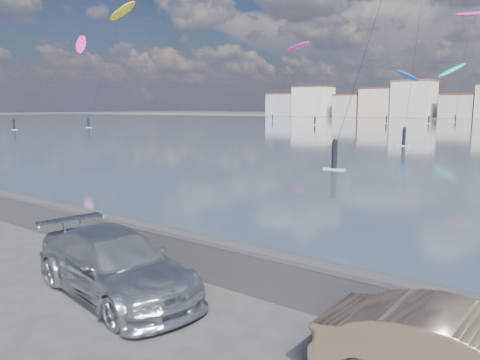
# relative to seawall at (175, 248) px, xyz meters

# --- Properties ---
(ground) EXTENTS (700.00, 700.00, 0.00)m
(ground) POSITION_rel_seawall_xyz_m (0.00, -2.70, -0.58)
(ground) COLOR #333335
(ground) RESTS_ON ground
(seawall) EXTENTS (400.00, 0.36, 1.08)m
(seawall) POSITION_rel_seawall_xyz_m (0.00, 0.00, 0.00)
(seawall) COLOR #28282B
(seawall) RESTS_ON ground
(car_silver) EXTENTS (4.98, 2.68, 1.37)m
(car_silver) POSITION_rel_seawall_xyz_m (0.07, -1.86, 0.10)
(car_silver) COLOR silver
(car_silver) RESTS_ON ground
(kitesurfer_3) EXTENTS (10.31, 13.16, 24.43)m
(kitesurfer_3) POSITION_rel_seawall_xyz_m (-69.69, 123.12, 21.96)
(kitesurfer_3) COLOR #E5338C
(kitesurfer_3) RESTS_ON ground
(kitesurfer_5) EXTENTS (7.03, 15.32, 15.79)m
(kitesurfer_5) POSITION_rel_seawall_xyz_m (-23.80, 123.39, 12.65)
(kitesurfer_5) COLOR #19BFBF
(kitesurfer_5) RESTS_ON ground
(kitesurfer_8) EXTENTS (10.41, 9.70, 31.06)m
(kitesurfer_8) POSITION_rel_seawall_xyz_m (-23.17, 138.27, 28.75)
(kitesurfer_8) COLOR #E5338C
(kitesurfer_8) RESTS_ON ground
(kitesurfer_11) EXTENTS (5.46, 11.51, 13.58)m
(kitesurfer_11) POSITION_rel_seawall_xyz_m (-32.29, 114.69, 11.17)
(kitesurfer_11) COLOR blue
(kitesurfer_11) RESTS_ON ground
(kitesurfer_14) EXTENTS (6.57, 16.51, 18.77)m
(kitesurfer_14) POSITION_rel_seawall_xyz_m (-73.57, 47.43, 15.19)
(kitesurfer_14) COLOR #E5338C
(kitesurfer_14) RESTS_ON ground
(kitesurfer_15) EXTENTS (7.58, 8.53, 24.90)m
(kitesurfer_15) POSITION_rel_seawall_xyz_m (-69.76, 54.86, 21.87)
(kitesurfer_15) COLOR yellow
(kitesurfer_15) RESTS_ON ground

